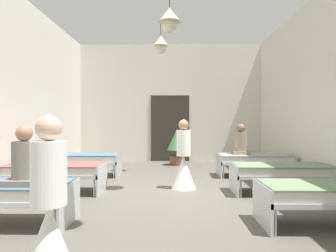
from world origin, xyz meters
The scene contains 13 objects.
ground_plane centered at (0.00, 0.00, -0.05)m, with size 7.20×10.61×0.10m, color #59544C.
room_shell centered at (0.00, 1.34, 2.14)m, with size 7.00×10.21×4.28m.
bed_left_row_0 centered at (-2.25, -1.90, 0.44)m, with size 1.90×0.84×0.57m.
bed_right_row_0 centered at (2.25, -1.90, 0.44)m, with size 1.90×0.84×0.57m.
bed_left_row_1 centered at (-2.25, 0.00, 0.44)m, with size 1.90×0.84×0.57m.
bed_right_row_1 centered at (2.25, 0.00, 0.44)m, with size 1.90×0.84×0.57m.
bed_left_row_2 centered at (-2.25, 1.90, 0.44)m, with size 1.90×0.84×0.57m.
bed_right_row_2 centered at (2.25, 1.90, 0.44)m, with size 1.90×0.84×0.57m.
nurse_near_aisle centered at (0.33, 0.38, 0.53)m, with size 0.52×0.52×1.49m.
nurse_mid_aisle centered at (-0.95, -3.45, 0.53)m, with size 0.52×0.52×1.49m.
patient_seated_primary centered at (-1.90, -1.98, 0.87)m, with size 0.44×0.44×0.80m.
patient_seated_secondary centered at (1.90, 1.97, 0.87)m, with size 0.44×0.44×0.80m.
potted_plant centered at (0.22, 3.95, 0.70)m, with size 0.61×0.61×1.16m.
Camera 1 is at (0.11, -5.99, 1.41)m, focal length 32.10 mm.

